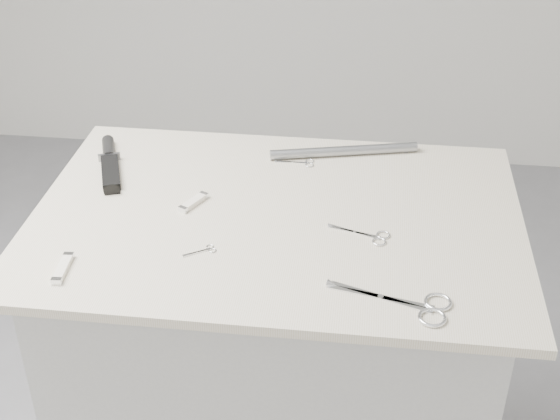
# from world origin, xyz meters

# --- Properties ---
(plinth) EXTENTS (0.90, 0.60, 0.90)m
(plinth) POSITION_xyz_m (0.00, 0.00, 0.45)
(plinth) COLOR #B3B3B1
(plinth) RESTS_ON ground
(display_board) EXTENTS (1.00, 0.70, 0.02)m
(display_board) POSITION_xyz_m (0.00, 0.00, 0.91)
(display_board) COLOR beige
(display_board) RESTS_ON plinth
(large_shears) EXTENTS (0.22, 0.11, 0.01)m
(large_shears) POSITION_xyz_m (0.28, -0.26, 0.92)
(large_shears) COLOR silver
(large_shears) RESTS_ON display_board
(embroidery_scissors_a) EXTENTS (0.12, 0.07, 0.00)m
(embroidery_scissors_a) POSITION_xyz_m (0.19, -0.06, 0.92)
(embroidery_scissors_a) COLOR silver
(embroidery_scissors_a) RESTS_ON display_board
(embroidery_scissors_b) EXTENTS (0.09, 0.04, 0.00)m
(embroidery_scissors_b) POSITION_xyz_m (0.03, 0.22, 0.92)
(embroidery_scissors_b) COLOR silver
(embroidery_scissors_b) RESTS_ON display_board
(tiny_scissors) EXTENTS (0.06, 0.05, 0.00)m
(tiny_scissors) POSITION_xyz_m (-0.12, -0.15, 0.92)
(tiny_scissors) COLOR silver
(tiny_scissors) RESTS_ON display_board
(sheathed_knife) EXTENTS (0.11, 0.23, 0.03)m
(sheathed_knife) POSITION_xyz_m (-0.40, 0.16, 0.93)
(sheathed_knife) COLOR black
(sheathed_knife) RESTS_ON display_board
(pocket_knife_a) EXTENTS (0.05, 0.08, 0.01)m
(pocket_knife_a) POSITION_xyz_m (-0.18, 0.02, 0.92)
(pocket_knife_a) COLOR white
(pocket_knife_a) RESTS_ON display_board
(pocket_knife_b) EXTENTS (0.03, 0.09, 0.01)m
(pocket_knife_b) POSITION_xyz_m (-0.36, -0.24, 0.93)
(pocket_knife_b) COLOR white
(pocket_knife_b) RESTS_ON display_board
(metal_rail) EXTENTS (0.34, 0.11, 0.02)m
(metal_rail) POSITION_xyz_m (0.12, 0.27, 0.93)
(metal_rail) COLOR gray
(metal_rail) RESTS_ON display_board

